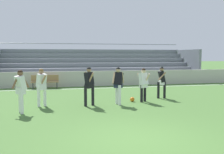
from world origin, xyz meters
The scene contains 12 objects.
ground_plane centered at (0.00, 0.00, 0.00)m, with size 160.00×160.00×0.00m, color #477033.
field_line_sideline centered at (0.00, 10.76, 0.00)m, with size 44.00×0.12×0.01m, color white.
sideline_wall centered at (0.00, 12.03, 0.55)m, with size 48.00×0.16×1.09m, color #BCB7AD.
bleacher_stand centered at (1.59, 15.06, 1.44)m, with size 16.48×4.65×3.31m.
bench_centre_sideline centered at (-2.73, 11.38, 0.55)m, with size 1.80×0.40×0.90m.
player_dark_dropping_back centered at (0.69, 4.82, 1.01)m, with size 0.64×0.53×1.69m.
player_dark_trailing_run centered at (3.30, 5.98, 0.97)m, with size 0.54×0.53×1.64m.
player_dark_challenging centered at (-0.62, 4.83, 1.03)m, with size 0.48×0.70×1.71m.
player_white_deep_cover centered at (-3.38, 3.98, 1.00)m, with size 0.64×0.51×1.67m.
player_white_overlapping centered at (2.04, 5.22, 0.95)m, with size 0.48×0.61×1.61m.
player_white_wide_left centered at (-2.66, 5.14, 0.98)m, with size 0.50×0.69×1.66m.
soccer_ball centered at (1.54, 5.39, 0.11)m, with size 0.22×0.22×0.22m, color orange.
Camera 1 is at (-2.10, -6.31, 2.23)m, focal length 41.13 mm.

